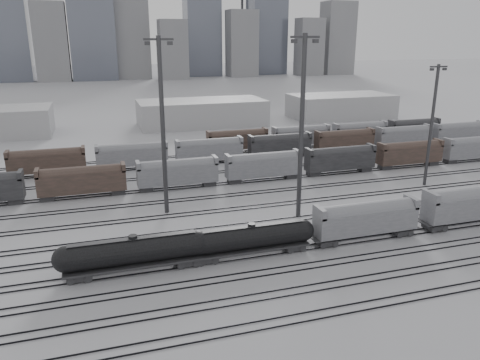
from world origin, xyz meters
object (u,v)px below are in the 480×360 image
object	(u,v)px
hopper_car_b	(473,203)
light_mast_c	(302,124)
tank_car_a	(134,252)
hopper_car_a	(366,217)
tank_car_b	(252,238)

from	to	relation	value
hopper_car_b	light_mast_c	bearing A→B (deg)	154.84
tank_car_a	light_mast_c	world-z (taller)	light_mast_c
tank_car_a	hopper_car_b	world-z (taller)	hopper_car_b
hopper_car_a	light_mast_c	bearing A→B (deg)	115.44
light_mast_c	hopper_car_a	bearing A→B (deg)	-64.56
tank_car_a	hopper_car_a	size ratio (longest dim) A/B	1.23
tank_car_a	light_mast_c	distance (m)	31.13
hopper_car_a	hopper_car_b	world-z (taller)	hopper_car_b
tank_car_a	tank_car_b	xyz separation A→B (m)	(14.91, 0.00, -0.17)
tank_car_a	hopper_car_a	xyz separation A→B (m)	(31.71, 0.00, 0.68)
tank_car_b	hopper_car_a	size ratio (longest dim) A/B	1.15
tank_car_b	light_mast_c	bearing A→B (deg)	43.59
tank_car_b	hopper_car_a	distance (m)	16.82
tank_car_a	hopper_car_b	bearing A→B (deg)	-0.00
tank_car_b	hopper_car_b	xyz separation A→B (m)	(35.00, -0.00, 1.08)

